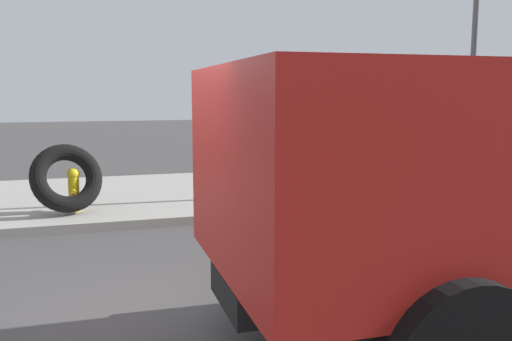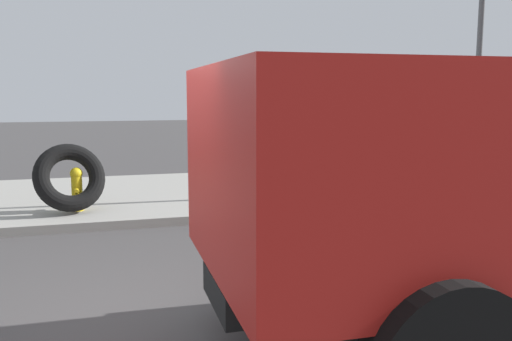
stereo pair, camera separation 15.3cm
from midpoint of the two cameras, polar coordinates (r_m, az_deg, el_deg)
The scene contains 5 objects.
ground_plane at distance 5.34m, azimuth -9.70°, elevation -16.26°, with size 80.00×80.00×0.00m, color #423F3F.
sidewalk_curb at distance 11.54m, azimuth -13.84°, elevation -2.70°, with size 36.00×5.00×0.15m, color #99968E.
fire_hydrant at distance 9.96m, azimuth -18.95°, elevation -1.78°, with size 0.21×0.48×0.77m.
loose_tire at distance 9.83m, azimuth -19.63°, elevation -0.75°, with size 1.21×1.21×0.28m, color black.
street_light_pole at distance 12.63m, azimuth 21.52°, elevation 12.20°, with size 0.12×0.12×6.13m, color #595B5E.
Camera 1 is at (-0.64, -4.81, 2.19)m, focal length 38.23 mm.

